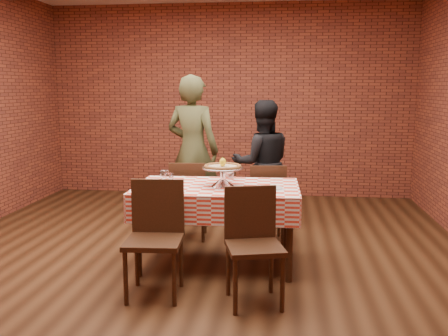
% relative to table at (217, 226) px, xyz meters
% --- Properties ---
extents(ground, '(6.00, 6.00, 0.00)m').
position_rel_table_xyz_m(ground, '(-0.23, 0.09, -0.38)').
color(ground, black).
rests_on(ground, ground).
extents(back_wall, '(5.50, 0.00, 5.50)m').
position_rel_table_xyz_m(back_wall, '(-0.23, 3.09, 1.08)').
color(back_wall, brown).
rests_on(back_wall, ground).
extents(table, '(1.50, 0.93, 0.75)m').
position_rel_table_xyz_m(table, '(0.00, 0.00, 0.00)').
color(table, '#3A2011').
rests_on(table, ground).
extents(tablecloth, '(1.54, 0.96, 0.25)m').
position_rel_table_xyz_m(tablecloth, '(0.00, 0.00, 0.26)').
color(tablecloth, red).
rests_on(tablecloth, table).
extents(pizza_stand, '(0.45, 0.45, 0.17)m').
position_rel_table_xyz_m(pizza_stand, '(0.05, -0.01, 0.47)').
color(pizza_stand, silver).
rests_on(pizza_stand, tablecloth).
extents(pizza, '(0.40, 0.40, 0.03)m').
position_rel_table_xyz_m(pizza, '(0.05, -0.01, 0.56)').
color(pizza, beige).
rests_on(pizza, pizza_stand).
extents(lemon, '(0.07, 0.07, 0.08)m').
position_rel_table_xyz_m(lemon, '(0.05, -0.01, 0.60)').
color(lemon, yellow).
rests_on(lemon, pizza).
extents(water_glass_left, '(0.08, 0.08, 0.12)m').
position_rel_table_xyz_m(water_glass_left, '(-0.43, -0.09, 0.44)').
color(water_glass_left, white).
rests_on(water_glass_left, tablecloth).
extents(water_glass_right, '(0.08, 0.08, 0.12)m').
position_rel_table_xyz_m(water_glass_right, '(-0.51, 0.06, 0.44)').
color(water_glass_right, white).
rests_on(water_glass_right, tablecloth).
extents(side_plate, '(0.18, 0.18, 0.01)m').
position_rel_table_xyz_m(side_plate, '(0.52, -0.07, 0.39)').
color(side_plate, white).
rests_on(side_plate, tablecloth).
extents(sweetener_packet_a, '(0.06, 0.06, 0.00)m').
position_rel_table_xyz_m(sweetener_packet_a, '(0.56, -0.14, 0.39)').
color(sweetener_packet_a, white).
rests_on(sweetener_packet_a, tablecloth).
extents(sweetener_packet_b, '(0.05, 0.04, 0.00)m').
position_rel_table_xyz_m(sweetener_packet_b, '(0.60, -0.11, 0.39)').
color(sweetener_packet_b, white).
rests_on(sweetener_packet_b, tablecloth).
extents(condiment_caddy, '(0.11, 0.10, 0.14)m').
position_rel_table_xyz_m(condiment_caddy, '(0.09, 0.31, 0.45)').
color(condiment_caddy, silver).
rests_on(condiment_caddy, tablecloth).
extents(chair_near_left, '(0.46, 0.46, 0.92)m').
position_rel_table_xyz_m(chair_near_left, '(-0.40, -0.76, 0.08)').
color(chair_near_left, '#3A2011').
rests_on(chair_near_left, ground).
extents(chair_near_right, '(0.51, 0.51, 0.89)m').
position_rel_table_xyz_m(chair_near_right, '(0.40, -0.81, 0.07)').
color(chair_near_right, '#3A2011').
rests_on(chair_near_right, ground).
extents(chair_far_left, '(0.42, 0.42, 0.87)m').
position_rel_table_xyz_m(chair_far_left, '(-0.42, 0.79, 0.06)').
color(chair_far_left, '#3A2011').
rests_on(chair_far_left, ground).
extents(chair_far_right, '(0.42, 0.42, 0.86)m').
position_rel_table_xyz_m(chair_far_right, '(0.43, 0.77, 0.05)').
color(chair_far_right, '#3A2011').
rests_on(chair_far_right, ground).
extents(diner_olive, '(0.75, 0.59, 1.80)m').
position_rel_table_xyz_m(diner_olive, '(-0.48, 1.36, 0.53)').
color(diner_olive, '#434627').
rests_on(diner_olive, ground).
extents(diner_black, '(0.85, 0.72, 1.51)m').
position_rel_table_xyz_m(diner_black, '(0.35, 1.39, 0.38)').
color(diner_black, black).
rests_on(diner_black, ground).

